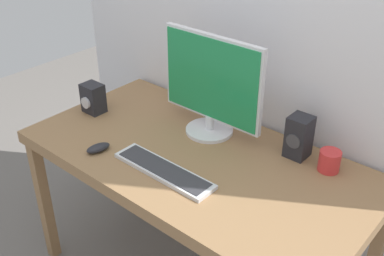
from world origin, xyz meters
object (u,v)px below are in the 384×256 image
(mouse, at_px, (98,148))
(speaker_right, at_px, (299,137))
(coffee_mug, at_px, (329,161))
(monitor, at_px, (212,85))
(desk, at_px, (196,168))
(keyboard_primary, at_px, (164,170))
(audio_controller, at_px, (93,98))

(mouse, xyz_separation_m, speaker_right, (0.65, 0.51, 0.07))
(mouse, bearing_deg, coffee_mug, 45.29)
(monitor, height_order, mouse, monitor)
(desk, height_order, mouse, mouse)
(speaker_right, height_order, coffee_mug, speaker_right)
(mouse, distance_m, speaker_right, 0.83)
(desk, height_order, keyboard_primary, keyboard_primary)
(desk, relative_size, audio_controller, 10.30)
(mouse, xyz_separation_m, audio_controller, (-0.29, 0.21, 0.06))
(keyboard_primary, distance_m, speaker_right, 0.56)
(monitor, xyz_separation_m, audio_controller, (-0.54, -0.22, -0.16))
(mouse, bearing_deg, monitor, 72.78)
(keyboard_primary, height_order, audio_controller, audio_controller)
(monitor, xyz_separation_m, coffee_mug, (0.54, 0.07, -0.18))
(mouse, height_order, speaker_right, speaker_right)
(keyboard_primary, height_order, coffee_mug, coffee_mug)
(mouse, height_order, coffee_mug, coffee_mug)
(desk, xyz_separation_m, coffee_mug, (0.46, 0.26, 0.11))
(monitor, height_order, speaker_right, monitor)
(keyboard_primary, distance_m, coffee_mug, 0.65)
(monitor, relative_size, speaker_right, 2.79)
(keyboard_primary, relative_size, speaker_right, 2.52)
(coffee_mug, bearing_deg, keyboard_primary, -137.90)
(speaker_right, bearing_deg, mouse, -141.62)
(speaker_right, bearing_deg, desk, -139.83)
(monitor, distance_m, audio_controller, 0.61)
(keyboard_primary, bearing_deg, desk, 84.43)
(keyboard_primary, xyz_separation_m, coffee_mug, (0.48, 0.43, 0.03))
(keyboard_primary, xyz_separation_m, audio_controller, (-0.60, 0.15, 0.06))
(desk, bearing_deg, mouse, -143.42)
(monitor, height_order, keyboard_primary, monitor)
(desk, relative_size, mouse, 14.16)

